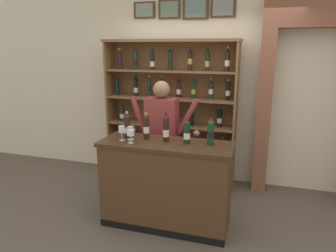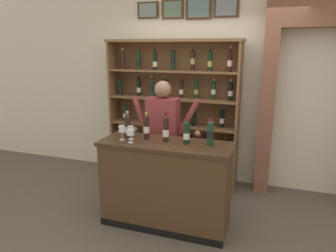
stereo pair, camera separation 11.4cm
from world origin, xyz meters
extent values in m
cube|color=brown|center=(0.00, 0.00, -0.01)|extent=(14.00, 14.00, 0.02)
cube|color=beige|center=(0.00, 1.57, 1.73)|extent=(12.00, 0.16, 3.45)
cube|color=#4C331E|center=(-0.96, 1.47, 2.56)|extent=(0.33, 0.02, 0.24)
cube|color=gray|center=(-0.96, 1.46, 2.56)|extent=(0.27, 0.01, 0.19)
cube|color=#4C331E|center=(-0.57, 1.47, 2.56)|extent=(0.33, 0.02, 0.27)
cube|color=slate|center=(-0.57, 1.46, 2.56)|extent=(0.26, 0.01, 0.22)
cube|color=#4C331E|center=(-0.19, 1.47, 2.56)|extent=(0.38, 0.02, 0.30)
cube|color=slate|center=(-0.19, 1.46, 2.56)|extent=(0.30, 0.01, 0.24)
cube|color=#4C331E|center=(0.20, 1.47, 2.56)|extent=(0.35, 0.02, 0.27)
cube|color=gray|center=(0.20, 1.46, 2.56)|extent=(0.28, 0.01, 0.22)
cube|color=brown|center=(-1.43, 1.19, 1.07)|extent=(0.03, 0.36, 2.13)
cube|color=brown|center=(0.47, 1.19, 1.07)|extent=(0.03, 0.36, 2.13)
cube|color=brown|center=(-0.48, 1.36, 1.07)|extent=(1.93, 0.02, 2.13)
cube|color=brown|center=(-0.48, 1.19, 0.11)|extent=(1.87, 0.34, 0.02)
cylinder|color=black|center=(-1.27, 1.23, 0.22)|extent=(0.06, 0.06, 0.20)
sphere|color=black|center=(-1.27, 1.23, 0.33)|extent=(0.06, 0.06, 0.06)
cylinder|color=black|center=(-1.27, 1.23, 0.36)|extent=(0.03, 0.03, 0.07)
cylinder|color=#99999E|center=(-1.27, 1.23, 0.39)|extent=(0.03, 0.03, 0.03)
cylinder|color=silver|center=(-1.27, 1.23, 0.20)|extent=(0.06, 0.06, 0.06)
cylinder|color=black|center=(-0.97, 1.21, 0.22)|extent=(0.06, 0.06, 0.20)
sphere|color=black|center=(-0.97, 1.21, 0.32)|extent=(0.06, 0.06, 0.06)
cylinder|color=black|center=(-0.97, 1.21, 0.35)|extent=(0.03, 0.03, 0.06)
cylinder|color=#99999E|center=(-0.97, 1.21, 0.37)|extent=(0.03, 0.03, 0.03)
cylinder|color=tan|center=(-0.97, 1.21, 0.22)|extent=(0.06, 0.06, 0.06)
cylinder|color=#19381E|center=(-0.62, 1.22, 0.23)|extent=(0.06, 0.06, 0.21)
sphere|color=#19381E|center=(-0.62, 1.22, 0.34)|extent=(0.06, 0.06, 0.06)
cylinder|color=#19381E|center=(-0.62, 1.22, 0.36)|extent=(0.03, 0.03, 0.06)
cylinder|color=black|center=(-0.62, 1.22, 0.38)|extent=(0.03, 0.03, 0.03)
cylinder|color=silver|center=(-0.62, 1.22, 0.21)|extent=(0.06, 0.06, 0.07)
cylinder|color=#19381E|center=(-0.30, 1.20, 0.23)|extent=(0.06, 0.06, 0.21)
sphere|color=#19381E|center=(-0.30, 1.20, 0.34)|extent=(0.06, 0.06, 0.06)
cylinder|color=#19381E|center=(-0.30, 1.20, 0.38)|extent=(0.03, 0.03, 0.08)
cylinder|color=#99999E|center=(-0.30, 1.20, 0.41)|extent=(0.03, 0.03, 0.03)
cylinder|color=beige|center=(-0.30, 1.20, 0.20)|extent=(0.06, 0.06, 0.07)
cylinder|color=black|center=(-0.01, 1.17, 0.23)|extent=(0.06, 0.06, 0.21)
sphere|color=black|center=(-0.01, 1.17, 0.34)|extent=(0.06, 0.06, 0.06)
cylinder|color=black|center=(-0.01, 1.17, 0.37)|extent=(0.03, 0.03, 0.08)
cylinder|color=#99999E|center=(-0.01, 1.17, 0.40)|extent=(0.03, 0.03, 0.03)
cylinder|color=silver|center=(-0.01, 1.17, 0.20)|extent=(0.06, 0.06, 0.07)
cylinder|color=black|center=(0.26, 1.23, 0.23)|extent=(0.06, 0.06, 0.21)
sphere|color=black|center=(0.26, 1.23, 0.34)|extent=(0.06, 0.06, 0.06)
cylinder|color=black|center=(0.26, 1.23, 0.36)|extent=(0.03, 0.03, 0.06)
cylinder|color=navy|center=(0.26, 1.23, 0.38)|extent=(0.03, 0.03, 0.03)
cylinder|color=silver|center=(0.26, 1.23, 0.20)|extent=(0.06, 0.06, 0.07)
cube|color=brown|center=(-0.48, 1.19, 0.51)|extent=(1.87, 0.34, 0.02)
cylinder|color=black|center=(-1.28, 1.16, 0.62)|extent=(0.07, 0.07, 0.19)
sphere|color=black|center=(-1.28, 1.16, 0.72)|extent=(0.07, 0.07, 0.07)
cylinder|color=black|center=(-1.28, 1.16, 0.75)|extent=(0.03, 0.03, 0.08)
cylinder|color=#B79338|center=(-1.28, 1.16, 0.78)|extent=(0.04, 0.04, 0.03)
cylinder|color=beige|center=(-1.28, 1.16, 0.60)|extent=(0.07, 0.07, 0.06)
cylinder|color=#19381E|center=(-1.02, 1.19, 0.61)|extent=(0.07, 0.07, 0.19)
sphere|color=#19381E|center=(-1.02, 1.19, 0.71)|extent=(0.07, 0.07, 0.07)
cylinder|color=#19381E|center=(-1.02, 1.19, 0.74)|extent=(0.03, 0.03, 0.07)
cylinder|color=navy|center=(-1.02, 1.19, 0.77)|extent=(0.03, 0.03, 0.03)
cylinder|color=black|center=(-1.02, 1.19, 0.60)|extent=(0.07, 0.07, 0.06)
cylinder|color=black|center=(-0.73, 1.23, 0.62)|extent=(0.07, 0.07, 0.20)
sphere|color=black|center=(-0.73, 1.23, 0.72)|extent=(0.07, 0.07, 0.07)
cylinder|color=black|center=(-0.73, 1.23, 0.76)|extent=(0.03, 0.03, 0.08)
cylinder|color=navy|center=(-0.73, 1.23, 0.79)|extent=(0.04, 0.04, 0.03)
cylinder|color=beige|center=(-0.73, 1.23, 0.62)|extent=(0.07, 0.07, 0.06)
cylinder|color=black|center=(-0.45, 1.15, 0.62)|extent=(0.07, 0.07, 0.20)
sphere|color=black|center=(-0.45, 1.15, 0.72)|extent=(0.07, 0.07, 0.07)
cylinder|color=black|center=(-0.45, 1.15, 0.75)|extent=(0.03, 0.03, 0.06)
cylinder|color=maroon|center=(-0.45, 1.15, 0.76)|extent=(0.03, 0.03, 0.03)
cylinder|color=beige|center=(-0.45, 1.15, 0.61)|extent=(0.07, 0.07, 0.06)
cylinder|color=black|center=(-0.21, 1.21, 0.62)|extent=(0.07, 0.07, 0.20)
sphere|color=black|center=(-0.21, 1.21, 0.73)|extent=(0.07, 0.07, 0.07)
cylinder|color=black|center=(-0.21, 1.21, 0.76)|extent=(0.03, 0.03, 0.07)
cylinder|color=#B79338|center=(-0.21, 1.21, 0.79)|extent=(0.03, 0.03, 0.03)
cylinder|color=silver|center=(-0.21, 1.21, 0.62)|extent=(0.07, 0.07, 0.06)
cylinder|color=black|center=(0.02, 1.18, 0.62)|extent=(0.07, 0.07, 0.20)
sphere|color=black|center=(0.02, 1.18, 0.73)|extent=(0.07, 0.07, 0.07)
cylinder|color=black|center=(0.02, 1.18, 0.75)|extent=(0.03, 0.03, 0.07)
cylinder|color=black|center=(0.02, 1.18, 0.78)|extent=(0.03, 0.03, 0.03)
cylinder|color=silver|center=(0.02, 1.18, 0.62)|extent=(0.07, 0.07, 0.06)
cylinder|color=black|center=(0.31, 1.20, 0.61)|extent=(0.07, 0.07, 0.19)
sphere|color=black|center=(0.31, 1.20, 0.72)|extent=(0.07, 0.07, 0.07)
cylinder|color=black|center=(0.31, 1.20, 0.74)|extent=(0.03, 0.03, 0.06)
cylinder|color=#99999E|center=(0.31, 1.20, 0.76)|extent=(0.04, 0.04, 0.03)
cylinder|color=tan|center=(0.31, 1.20, 0.61)|extent=(0.07, 0.07, 0.06)
cube|color=brown|center=(-0.48, 1.19, 0.90)|extent=(1.87, 0.34, 0.02)
cylinder|color=black|center=(-1.24, 1.15, 1.02)|extent=(0.07, 0.07, 0.21)
sphere|color=black|center=(-1.24, 1.15, 1.13)|extent=(0.07, 0.07, 0.07)
cylinder|color=black|center=(-1.24, 1.15, 1.16)|extent=(0.03, 0.03, 0.07)
cylinder|color=maroon|center=(-1.24, 1.15, 1.18)|extent=(0.03, 0.03, 0.03)
cylinder|color=silver|center=(-1.24, 1.15, 0.99)|extent=(0.07, 0.07, 0.07)
cylinder|color=black|center=(-0.81, 1.15, 1.02)|extent=(0.07, 0.07, 0.21)
sphere|color=black|center=(-0.81, 1.15, 1.14)|extent=(0.07, 0.07, 0.07)
cylinder|color=black|center=(-0.81, 1.15, 1.16)|extent=(0.03, 0.03, 0.07)
cylinder|color=black|center=(-0.81, 1.15, 1.19)|extent=(0.04, 0.04, 0.03)
cylinder|color=tan|center=(-0.81, 1.15, 1.02)|extent=(0.07, 0.07, 0.07)
cylinder|color=black|center=(-0.48, 1.18, 1.02)|extent=(0.07, 0.07, 0.20)
sphere|color=black|center=(-0.48, 1.18, 1.12)|extent=(0.07, 0.07, 0.07)
cylinder|color=black|center=(-0.48, 1.18, 1.14)|extent=(0.03, 0.03, 0.06)
cylinder|color=#B79338|center=(-0.48, 1.18, 1.16)|extent=(0.03, 0.03, 0.03)
cylinder|color=silver|center=(-0.48, 1.18, 1.01)|extent=(0.07, 0.07, 0.06)
cylinder|color=black|center=(-0.15, 1.19, 1.01)|extent=(0.07, 0.07, 0.20)
sphere|color=black|center=(-0.15, 1.19, 1.12)|extent=(0.07, 0.07, 0.07)
cylinder|color=black|center=(-0.15, 1.19, 1.15)|extent=(0.03, 0.03, 0.07)
cylinder|color=navy|center=(-0.15, 1.19, 1.18)|extent=(0.03, 0.03, 0.03)
cylinder|color=black|center=(-0.15, 1.19, 1.01)|extent=(0.07, 0.07, 0.06)
cylinder|color=black|center=(0.25, 1.22, 1.02)|extent=(0.07, 0.07, 0.22)
sphere|color=black|center=(0.25, 1.22, 1.14)|extent=(0.07, 0.07, 0.07)
cylinder|color=black|center=(0.25, 1.22, 1.17)|extent=(0.03, 0.03, 0.06)
cylinder|color=navy|center=(0.25, 1.22, 1.19)|extent=(0.04, 0.04, 0.03)
cylinder|color=silver|center=(0.25, 1.22, 1.01)|extent=(0.07, 0.07, 0.07)
cube|color=brown|center=(-0.48, 1.19, 1.30)|extent=(1.87, 0.34, 0.02)
cylinder|color=black|center=(-1.31, 1.17, 1.42)|extent=(0.06, 0.06, 0.22)
sphere|color=black|center=(-1.31, 1.17, 1.54)|extent=(0.06, 0.06, 0.06)
cylinder|color=black|center=(-1.31, 1.17, 1.56)|extent=(0.03, 0.03, 0.06)
cylinder|color=maroon|center=(-1.31, 1.17, 1.58)|extent=(0.03, 0.03, 0.03)
cylinder|color=black|center=(-1.31, 1.17, 1.40)|extent=(0.07, 0.07, 0.07)
cylinder|color=black|center=(-1.03, 1.23, 1.42)|extent=(0.06, 0.06, 0.23)
sphere|color=black|center=(-1.03, 1.23, 1.55)|extent=(0.06, 0.06, 0.06)
cylinder|color=black|center=(-1.03, 1.23, 1.57)|extent=(0.03, 0.03, 0.06)
cylinder|color=black|center=(-1.03, 1.23, 1.59)|extent=(0.03, 0.03, 0.03)
cylinder|color=silver|center=(-1.03, 1.23, 1.39)|extent=(0.07, 0.07, 0.07)
cylinder|color=#19381E|center=(-0.80, 1.19, 1.43)|extent=(0.06, 0.06, 0.23)
sphere|color=#19381E|center=(-0.80, 1.19, 1.55)|extent=(0.06, 0.06, 0.06)
cylinder|color=#19381E|center=(-0.80, 1.19, 1.58)|extent=(0.03, 0.03, 0.07)
cylinder|color=#B79338|center=(-0.80, 1.19, 1.61)|extent=(0.03, 0.03, 0.03)
cylinder|color=black|center=(-0.80, 1.19, 1.43)|extent=(0.07, 0.07, 0.07)
cylinder|color=#19381E|center=(-0.61, 1.21, 1.42)|extent=(0.06, 0.06, 0.23)
sphere|color=#19381E|center=(-0.61, 1.21, 1.54)|extent=(0.06, 0.06, 0.06)
cylinder|color=#19381E|center=(-0.61, 1.21, 1.58)|extent=(0.02, 0.02, 0.08)
cylinder|color=#B79338|center=(-0.61, 1.21, 1.61)|extent=(0.03, 0.03, 0.03)
cylinder|color=silver|center=(-0.61, 1.21, 1.43)|extent=(0.07, 0.07, 0.07)
cylinder|color=black|center=(-0.36, 1.23, 1.42)|extent=(0.06, 0.06, 0.22)
sphere|color=black|center=(-0.36, 1.23, 1.54)|extent=(0.06, 0.06, 0.06)
cylinder|color=black|center=(-0.36, 1.23, 1.56)|extent=(0.03, 0.03, 0.06)
cylinder|color=maroon|center=(-0.36, 1.23, 1.58)|extent=(0.03, 0.03, 0.03)
cylinder|color=silver|center=(-0.36, 1.23, 1.40)|extent=(0.07, 0.07, 0.07)
cylinder|color=#19381E|center=(-0.14, 1.24, 1.42)|extent=(0.06, 0.06, 0.22)
sphere|color=#19381E|center=(-0.14, 1.24, 1.53)|extent=(0.06, 0.06, 0.06)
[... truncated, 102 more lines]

